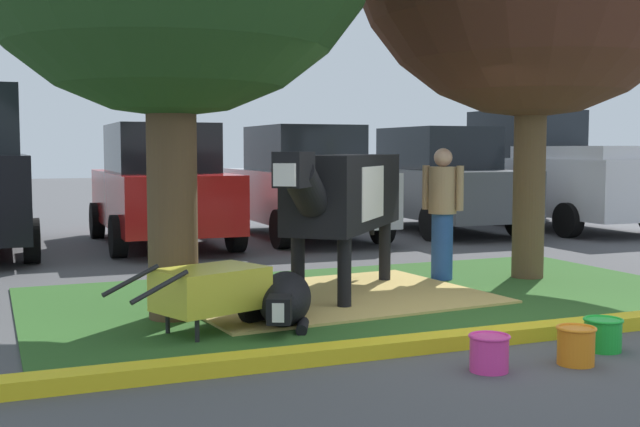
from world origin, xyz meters
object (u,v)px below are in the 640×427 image
at_px(bucket_green, 603,334).
at_px(pickup_truck_maroon, 550,173).
at_px(bucket_orange, 576,345).
at_px(cow_holstein, 342,193).
at_px(person_handler, 442,210).
at_px(sedan_silver, 303,183).
at_px(wheelbarrow, 213,290).
at_px(calf_lying, 285,299).
at_px(bucket_pink, 489,352).
at_px(sedan_blue, 437,181).
at_px(sedan_red, 161,186).

bearing_deg(bucket_green, pickup_truck_maroon, 53.79).
bearing_deg(bucket_orange, cow_holstein, 98.28).
height_order(person_handler, sedan_silver, sedan_silver).
xyz_separation_m(wheelbarrow, sedan_silver, (3.50, 6.80, 0.60)).
bearing_deg(bucket_green, calf_lying, 137.56).
relative_size(bucket_pink, sedan_silver, 0.07).
height_order(person_handler, bucket_orange, person_handler).
distance_m(calf_lying, bucket_orange, 2.60).
bearing_deg(calf_lying, sedan_silver, 67.34).
relative_size(cow_holstein, bucket_green, 8.36).
relative_size(person_handler, bucket_orange, 5.43).
bearing_deg(cow_holstein, wheelbarrow, -145.80).
bearing_deg(wheelbarrow, person_handler, 26.84).
relative_size(calf_lying, bucket_orange, 4.42).
relative_size(sedan_silver, sedan_blue, 1.00).
bearing_deg(sedan_red, sedan_blue, 1.04).
relative_size(wheelbarrow, sedan_red, 0.36).
bearing_deg(sedan_red, pickup_truck_maroon, 0.21).
distance_m(calf_lying, bucket_green, 2.74).
xyz_separation_m(bucket_green, sedan_silver, (0.79, 8.58, 0.85)).
bearing_deg(sedan_red, wheelbarrow, -97.66).
xyz_separation_m(bucket_pink, sedan_red, (-0.63, 8.65, 0.84)).
distance_m(wheelbarrow, bucket_pink, 2.47).
bearing_deg(sedan_silver, bucket_green, -95.24).
bearing_deg(pickup_truck_maroon, sedan_red, -179.79).
bearing_deg(sedan_blue, bucket_orange, -114.76).
distance_m(cow_holstein, sedan_red, 5.60).
relative_size(person_handler, bucket_pink, 5.31).
height_order(wheelbarrow, bucket_pink, wheelbarrow).
distance_m(bucket_orange, sedan_silver, 8.95).
distance_m(sedan_red, sedan_blue, 5.41).
distance_m(calf_lying, sedan_silver, 7.33).
height_order(sedan_red, sedan_silver, same).
height_order(calf_lying, person_handler, person_handler).
bearing_deg(sedan_blue, wheelbarrow, -132.77).
relative_size(bucket_orange, sedan_silver, 0.07).
distance_m(cow_holstein, calf_lying, 1.79).
xyz_separation_m(bucket_green, sedan_blue, (3.60, 8.60, 0.85)).
bearing_deg(sedan_blue, pickup_truck_maroon, -1.48).
height_order(calf_lying, bucket_green, calf_lying).
distance_m(cow_holstein, pickup_truck_maroon, 9.09).
bearing_deg(cow_holstein, bucket_orange, -81.72).
height_order(cow_holstein, wheelbarrow, cow_holstein).
relative_size(wheelbarrow, sedan_blue, 0.36).
xyz_separation_m(bucket_green, sedan_red, (-1.81, 8.50, 0.85)).
bearing_deg(sedan_red, bucket_green, -77.99).
height_order(bucket_pink, sedan_blue, sedan_blue).
bearing_deg(sedan_silver, person_handler, -92.07).
distance_m(calf_lying, person_handler, 3.14).
distance_m(cow_holstein, bucket_orange, 3.40).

